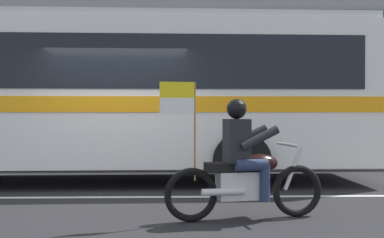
# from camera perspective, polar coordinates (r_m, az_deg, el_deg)

# --- Properties ---
(ground_plane) EXTENTS (60.00, 60.00, 0.00)m
(ground_plane) POSITION_cam_1_polar(r_m,az_deg,el_deg) (9.02, -8.52, -8.10)
(ground_plane) COLOR black
(sidewalk_curb) EXTENTS (28.00, 3.80, 0.15)m
(sidewalk_curb) POSITION_cam_1_polar(r_m,az_deg,el_deg) (14.04, -6.03, -4.57)
(sidewalk_curb) COLOR #A39E93
(sidewalk_curb) RESTS_ON ground_plane
(lane_center_stripe) EXTENTS (26.60, 0.14, 0.01)m
(lane_center_stripe) POSITION_cam_1_polar(r_m,az_deg,el_deg) (8.43, -9.02, -8.71)
(lane_center_stripe) COLOR silver
(lane_center_stripe) RESTS_ON ground_plane
(transit_bus) EXTENTS (11.81, 2.89, 3.22)m
(transit_bus) POSITION_cam_1_polar(r_m,az_deg,el_deg) (10.26, -13.47, 3.52)
(transit_bus) COLOR white
(transit_bus) RESTS_ON ground_plane
(motorcycle_with_rider) EXTENTS (2.16, 0.75, 1.78)m
(motorcycle_with_rider) POSITION_cam_1_polar(r_m,az_deg,el_deg) (6.60, 5.85, -5.55)
(motorcycle_with_rider) COLOR black
(motorcycle_with_rider) RESTS_ON ground_plane
(fire_hydrant) EXTENTS (0.22, 0.30, 0.75)m
(fire_hydrant) POSITION_cam_1_polar(r_m,az_deg,el_deg) (13.88, 18.79, -2.83)
(fire_hydrant) COLOR red
(fire_hydrant) RESTS_ON sidewalk_curb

